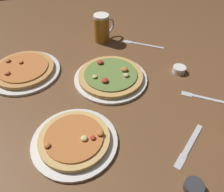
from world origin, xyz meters
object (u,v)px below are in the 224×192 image
(pizza_plate_side, at_px, (24,70))
(fork_spare, at_px, (208,98))
(pizza_plate_near, at_px, (74,140))
(ramekin_butter, at_px, (194,187))
(pizza_plate_far, at_px, (111,77))
(beer_mug_amber, at_px, (102,28))
(ramekin_sauce, at_px, (179,70))
(fork_left, at_px, (142,44))
(knife_right, at_px, (189,145))

(pizza_plate_side, height_order, fork_spare, pizza_plate_side)
(pizza_plate_near, xyz_separation_m, ramekin_butter, (0.31, -0.25, -0.00))
(pizza_plate_far, bearing_deg, fork_spare, -32.47)
(beer_mug_amber, xyz_separation_m, ramekin_sauce, (0.28, -0.37, -0.06))
(pizza_plate_side, bearing_deg, fork_left, 8.13)
(pizza_plate_far, distance_m, ramekin_butter, 0.56)
(beer_mug_amber, distance_m, ramekin_butter, 0.90)
(ramekin_butter, bearing_deg, fork_spare, 52.40)
(fork_left, bearing_deg, pizza_plate_near, -129.90)
(beer_mug_amber, height_order, ramekin_butter, beer_mug_amber)
(pizza_plate_near, height_order, beer_mug_amber, beer_mug_amber)
(ramekin_sauce, bearing_deg, knife_right, -111.99)
(pizza_plate_near, relative_size, ramekin_sauce, 4.99)
(ramekin_butter, height_order, fork_spare, ramekin_butter)
(pizza_plate_near, height_order, ramekin_sauce, pizza_plate_near)
(pizza_plate_far, relative_size, fork_left, 1.68)
(beer_mug_amber, relative_size, ramekin_sauce, 2.49)
(pizza_plate_near, distance_m, fork_spare, 0.57)
(fork_spare, bearing_deg, beer_mug_amber, 118.69)
(ramekin_butter, bearing_deg, pizza_plate_near, 140.76)
(pizza_plate_side, xyz_separation_m, fork_left, (0.62, 0.09, -0.01))
(pizza_plate_near, height_order, fork_left, pizza_plate_near)
(pizza_plate_far, xyz_separation_m, pizza_plate_side, (-0.38, 0.15, -0.00))
(pizza_plate_near, xyz_separation_m, pizza_plate_far, (0.21, 0.30, 0.00))
(pizza_plate_far, bearing_deg, ramekin_butter, -79.30)
(pizza_plate_side, distance_m, ramekin_butter, 0.85)
(pizza_plate_near, relative_size, ramekin_butter, 5.17)
(ramekin_sauce, relative_size, fork_left, 0.31)
(ramekin_butter, bearing_deg, fork_left, 80.11)
(pizza_plate_side, height_order, knife_right, pizza_plate_side)
(pizza_plate_side, bearing_deg, fork_spare, -27.38)
(ramekin_sauce, bearing_deg, beer_mug_amber, 126.79)
(fork_spare, bearing_deg, fork_left, 103.53)
(pizza_plate_near, relative_size, pizza_plate_far, 0.91)
(pizza_plate_far, relative_size, ramekin_sauce, 5.49)
(pizza_plate_side, xyz_separation_m, beer_mug_amber, (0.42, 0.19, 0.06))
(pizza_plate_side, bearing_deg, ramekin_sauce, -14.70)
(pizza_plate_near, distance_m, ramekin_sauce, 0.59)
(beer_mug_amber, height_order, fork_left, beer_mug_amber)
(ramekin_butter, xyz_separation_m, fork_left, (0.14, 0.79, -0.01))
(fork_left, relative_size, fork_spare, 1.00)
(beer_mug_amber, height_order, knife_right, beer_mug_amber)
(pizza_plate_side, relative_size, beer_mug_amber, 2.22)
(knife_right, bearing_deg, pizza_plate_side, 133.91)
(pizza_plate_far, height_order, knife_right, pizza_plate_far)
(pizza_plate_side, distance_m, fork_left, 0.62)
(fork_left, distance_m, knife_right, 0.66)
(pizza_plate_far, height_order, ramekin_butter, pizza_plate_far)
(ramekin_butter, distance_m, knife_right, 0.15)
(ramekin_sauce, distance_m, fork_spare, 0.20)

